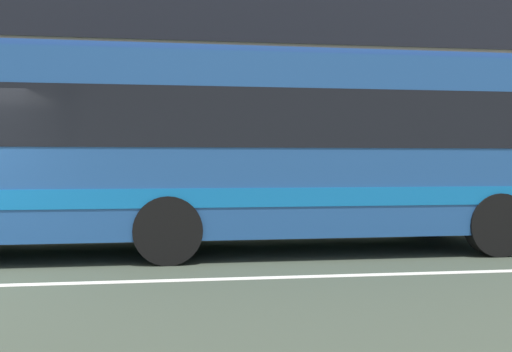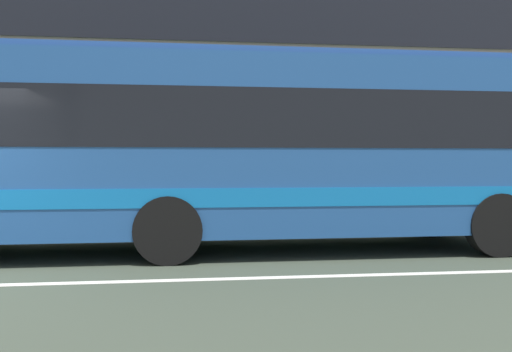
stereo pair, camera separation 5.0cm
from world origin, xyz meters
name	(u,v)px [view 2 (the right image)]	position (x,y,z in m)	size (l,w,h in m)	color
hedge_row_far	(144,207)	(2.48, 5.84, 0.45)	(16.68, 1.10, 0.90)	#1D421B
apartment_block_right	(268,62)	(6.47, 13.33, 5.18)	(18.11, 8.39, 10.36)	gray
transit_bus	(210,145)	(3.82, 2.27, 1.78)	(10.96, 2.66, 3.22)	#214E8E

